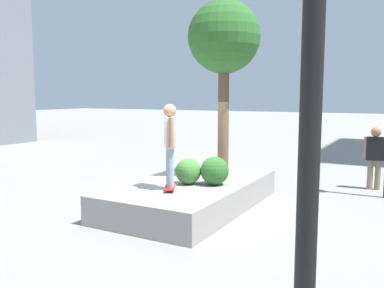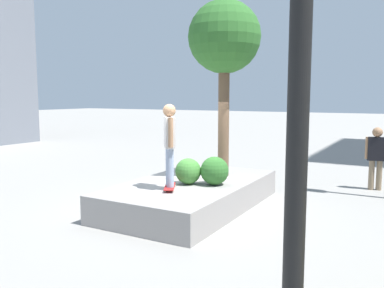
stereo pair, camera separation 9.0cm
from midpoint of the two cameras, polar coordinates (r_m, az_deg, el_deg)
The scene contains 8 objects.
ground_plane at distance 9.76m, azimuth -2.35°, elevation -8.94°, with size 120.00×120.00×0.00m, color gray.
planter_ledge at distance 9.73m, azimuth -0.27°, elevation -7.10°, with size 4.71×2.60×0.62m, color gray.
plaza_tree at distance 10.33m, azimuth 4.30°, elevation 14.47°, with size 1.81×1.81×4.39m.
boxwood_shrub at distance 9.32m, azimuth -0.81°, elevation -3.87°, with size 0.60×0.60×0.60m, color #3D7A33.
hedge_clump at distance 9.25m, azimuth 2.94°, elevation -3.80°, with size 0.65×0.65×0.65m, color #2D6628.
skateboard at distance 8.86m, azimuth -3.40°, elevation -6.05°, with size 0.80×0.57×0.07m.
skateboarder at distance 8.69m, azimuth -3.45°, elevation 0.69°, with size 0.50×0.46×1.79m.
bystander_watching at distance 12.49m, azimuth 24.27°, elevation -1.26°, with size 0.30×0.59×1.78m.
Camera 1 is at (8.05, 4.85, 2.64)m, focal length 37.71 mm.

